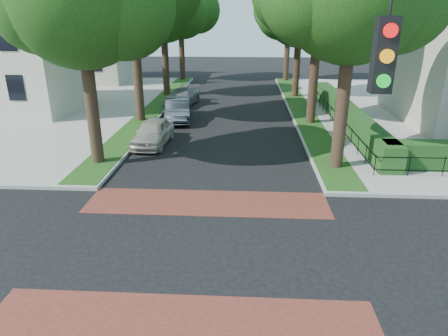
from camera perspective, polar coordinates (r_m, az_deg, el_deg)
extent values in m
plane|color=black|center=(12.22, -3.82, -11.52)|extent=(120.00, 120.00, 0.00)
cube|color=maroon|center=(15.00, -2.37, -4.95)|extent=(9.00, 2.20, 0.01)
cube|color=maroon|center=(9.70, -6.22, -21.64)|extent=(9.00, 2.20, 0.01)
cube|color=#1C4012|center=(30.28, 10.90, 8.37)|extent=(1.60, 29.80, 0.02)
cube|color=#1C4012|center=(30.77, -9.68, 8.64)|extent=(1.60, 29.80, 0.02)
cylinder|color=black|center=(17.92, 16.82, 11.32)|extent=(0.56, 0.56, 7.35)
cylinder|color=black|center=(25.69, 12.87, 14.73)|extent=(0.56, 0.56, 7.70)
cylinder|color=black|center=(34.61, 10.43, 15.50)|extent=(0.56, 0.56, 6.65)
sphere|color=#11380F|center=(34.48, 10.84, 21.31)|extent=(5.80, 5.80, 5.80)
sphere|color=#11380F|center=(35.00, 13.49, 20.46)|extent=(4.35, 4.35, 4.35)
sphere|color=#11380F|center=(34.13, 8.26, 20.96)|extent=(4.06, 4.06, 4.06)
sphere|color=#11380F|center=(35.94, 10.77, 22.09)|extent=(3.77, 3.77, 3.77)
cylinder|color=black|center=(43.52, 9.04, 16.86)|extent=(0.56, 0.56, 7.00)
sphere|color=#11380F|center=(43.43, 9.33, 21.73)|extent=(6.00, 6.00, 6.00)
sphere|color=#11380F|center=(43.91, 11.56, 21.06)|extent=(4.50, 4.50, 4.50)
sphere|color=#11380F|center=(43.11, 7.21, 21.44)|extent=(4.20, 4.20, 4.20)
sphere|color=#11380F|center=(44.95, 9.31, 22.33)|extent=(3.90, 3.90, 3.90)
cylinder|color=black|center=(18.77, -18.66, 10.97)|extent=(0.56, 0.56, 7.00)
sphere|color=#11380F|center=(18.29, -14.40, 21.59)|extent=(4.50, 4.50, 4.50)
sphere|color=#11380F|center=(18.98, -24.65, 20.70)|extent=(4.20, 4.20, 4.20)
cylinder|color=black|center=(26.26, -12.42, 15.27)|extent=(0.56, 0.56, 8.05)
cylinder|color=black|center=(35.04, -8.43, 15.85)|extent=(0.56, 0.56, 6.86)
sphere|color=#11380F|center=(34.92, -8.77, 21.78)|extent=(5.60, 5.60, 5.60)
sphere|color=#11380F|center=(34.94, -5.97, 21.24)|extent=(4.20, 4.20, 4.20)
sphere|color=#11380F|center=(35.02, -11.21, 21.14)|extent=(3.92, 3.92, 3.92)
sphere|color=#11380F|center=(36.29, -8.17, 22.56)|extent=(3.64, 3.64, 3.64)
cylinder|color=black|center=(43.86, -6.08, 17.11)|extent=(0.56, 0.56, 7.14)
sphere|color=#11380F|center=(43.78, -6.28, 22.04)|extent=(6.20, 6.20, 6.20)
sphere|color=#11380F|center=(43.84, -3.82, 21.59)|extent=(4.65, 4.65, 4.65)
sphere|color=#11380F|center=(43.85, -8.46, 21.56)|extent=(4.34, 4.34, 4.34)
sphere|color=#11380F|center=(45.31, -5.84, 22.65)|extent=(4.03, 4.03, 4.03)
cube|color=#143C15|center=(26.65, 17.01, 7.44)|extent=(1.00, 18.00, 1.20)
cube|color=beige|center=(33.04, -28.31, 13.05)|extent=(9.00, 8.00, 6.50)
cube|color=#BCB8A9|center=(45.58, -19.28, 15.85)|extent=(9.00, 8.00, 6.50)
cube|color=black|center=(5.94, 21.87, 14.70)|extent=(0.28, 0.22, 1.00)
cylinder|color=red|center=(5.80, 22.71, 17.67)|extent=(0.18, 0.05, 0.18)
cylinder|color=orange|center=(5.82, 22.26, 14.55)|extent=(0.18, 0.05, 0.18)
cylinder|color=#0CB226|center=(5.85, 21.83, 11.46)|extent=(0.18, 0.05, 0.18)
imported|color=#AEA99C|center=(21.85, -10.10, 5.03)|extent=(1.86, 4.12, 1.37)
imported|color=#1D252B|center=(26.83, -6.59, 8.28)|extent=(2.18, 4.65, 1.48)
imported|color=slate|center=(31.50, -6.02, 10.04)|extent=(2.61, 4.81, 1.32)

